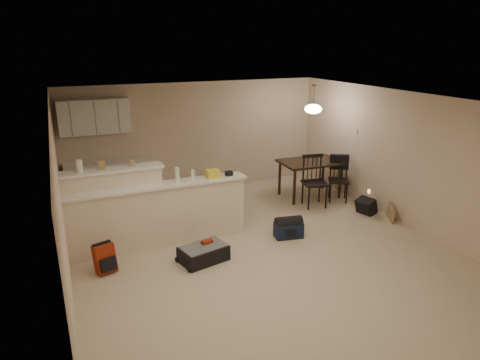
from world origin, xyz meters
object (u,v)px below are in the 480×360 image
dining_chair_near (315,182)px  black_daypack (366,206)px  dining_chair_far (339,179)px  navy_duffel (288,230)px  pendant_lamp (313,109)px  suitcase (204,254)px  red_backpack (105,259)px  dining_table (310,165)px

dining_chair_near → black_daypack: dining_chair_near is taller
dining_chair_far → black_daypack: size_ratio=2.76×
dining_chair_near → navy_duffel: 1.73m
pendant_lamp → dining_chair_far: size_ratio=0.63×
black_daypack → suitcase: bearing=86.6°
pendant_lamp → dining_chair_near: pendant_lamp is taller
red_backpack → suitcase: bearing=-26.6°
suitcase → black_daypack: (3.68, 0.56, 0.03)m
red_backpack → black_daypack: red_backpack is taller
dining_chair_far → red_backpack: bearing=-135.9°
red_backpack → pendant_lamp: bearing=2.9°
red_backpack → dining_table: bearing=2.9°
suitcase → navy_duffel: 1.70m
dining_chair_near → dining_table: bearing=78.4°
pendant_lamp → navy_duffel: size_ratio=1.25×
dining_chair_near → dining_chair_far: dining_chair_near is taller
red_backpack → black_daypack: size_ratio=1.25×
dining_chair_near → navy_duffel: (-1.25, -1.12, -0.41)m
dining_chair_near → suitcase: bearing=-144.8°
suitcase → navy_duffel: size_ratio=1.47×
dining_table → dining_chair_far: dining_chair_far is taller
dining_table → dining_chair_far: size_ratio=1.38×
dining_chair_far → black_daypack: bearing=-53.3°
red_backpack → black_daypack: bearing=-13.3°
pendant_lamp → navy_duffel: (-1.49, -1.69, -1.85)m
red_backpack → dining_chair_near: bearing=-2.8°
dining_table → red_backpack: (-4.65, -1.65, -0.50)m
dining_table → pendant_lamp: 1.26m
dining_table → black_daypack: size_ratio=3.79×
black_daypack → navy_duffel: bearing=87.5°
pendant_lamp → dining_chair_near: bearing=-112.2°
navy_duffel → black_daypack: black_daypack is taller
navy_duffel → suitcase: bearing=-162.7°
dining_table → dining_chair_near: (-0.23, -0.57, -0.18)m
dining_chair_near → dining_chair_far: bearing=17.2°
dining_chair_far → dining_table: bearing=162.4°
pendant_lamp → black_daypack: 2.33m
dining_table → navy_duffel: size_ratio=2.73×
dining_chair_far → suitcase: 3.88m
dining_table → black_daypack: (0.51, -1.35, -0.57)m
dining_table → suitcase: 3.75m
red_backpack → dining_chair_far: bearing=-3.7°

